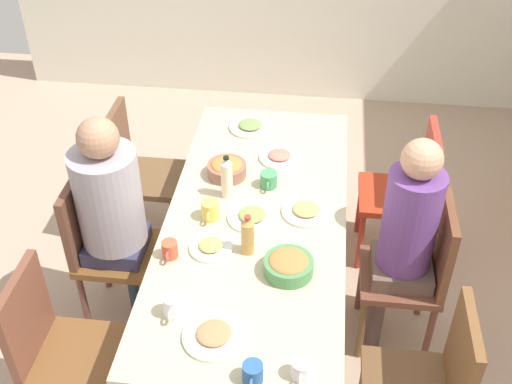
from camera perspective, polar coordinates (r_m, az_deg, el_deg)
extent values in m
plane|color=tan|center=(3.66, 0.00, -11.50)|extent=(6.29, 6.29, 0.00)
cube|color=#C1B892|center=(3.13, 0.00, -2.46)|extent=(2.03, 0.88, 0.04)
cylinder|color=tan|center=(4.13, -3.18, 1.96)|extent=(0.07, 0.07, 0.73)
cylinder|color=#A3835A|center=(4.08, 6.29, 1.28)|extent=(0.07, 0.07, 0.73)
cube|color=brown|center=(3.48, -12.23, -5.41)|extent=(0.40, 0.40, 0.04)
cylinder|color=brown|center=(3.80, -13.51, -5.90)|extent=(0.04, 0.04, 0.43)
cylinder|color=brown|center=(3.58, -15.16, -9.60)|extent=(0.04, 0.04, 0.43)
cylinder|color=brown|center=(3.71, -8.52, -6.43)|extent=(0.04, 0.04, 0.43)
cylinder|color=brown|center=(3.48, -9.85, -10.28)|extent=(0.04, 0.04, 0.43)
cube|color=brown|center=(3.39, -15.64, -2.19)|extent=(0.38, 0.04, 0.45)
cylinder|color=navy|center=(3.66, -9.93, -7.18)|extent=(0.09, 0.09, 0.45)
cylinder|color=#24374A|center=(3.55, -10.59, -8.98)|extent=(0.09, 0.09, 0.45)
cube|color=#31314E|center=(3.44, -12.36, -4.68)|extent=(0.30, 0.30, 0.10)
cylinder|color=#9F9AA4|center=(3.25, -13.09, -0.55)|extent=(0.33, 0.33, 0.53)
sphere|color=tan|center=(3.04, -14.02, 4.73)|extent=(0.20, 0.20, 0.20)
cube|color=brown|center=(3.98, -9.47, 1.20)|extent=(0.40, 0.40, 0.04)
cylinder|color=brown|center=(4.29, -10.79, 0.28)|extent=(0.04, 0.04, 0.43)
cylinder|color=brown|center=(4.04, -12.07, -2.64)|extent=(0.04, 0.04, 0.43)
cylinder|color=brown|center=(4.20, -6.35, -0.06)|extent=(0.04, 0.04, 0.43)
cylinder|color=brown|center=(3.95, -7.37, -3.06)|extent=(0.04, 0.04, 0.43)
cube|color=brown|center=(3.90, -12.37, 4.15)|extent=(0.38, 0.04, 0.45)
cube|color=brown|center=(3.36, 12.74, -7.46)|extent=(0.40, 0.40, 0.04)
cylinder|color=brown|center=(3.44, 15.26, -12.27)|extent=(0.04, 0.04, 0.43)
cylinder|color=brown|center=(3.66, 14.77, -8.22)|extent=(0.04, 0.04, 0.43)
cylinder|color=brown|center=(3.39, 9.48, -12.01)|extent=(0.04, 0.04, 0.43)
cylinder|color=brown|center=(3.62, 9.41, -7.92)|extent=(0.04, 0.04, 0.43)
cube|color=brown|center=(3.23, 16.47, -4.67)|extent=(0.38, 0.04, 0.45)
cylinder|color=brown|center=(3.45, 10.65, -10.83)|extent=(0.09, 0.09, 0.45)
cylinder|color=brown|center=(3.56, 10.58, -8.90)|extent=(0.09, 0.09, 0.45)
cube|color=brown|center=(3.32, 12.88, -6.73)|extent=(0.30, 0.30, 0.10)
cylinder|color=#6B3F8C|center=(3.11, 13.68, -2.51)|extent=(0.27, 0.27, 0.54)
sphere|color=tan|center=(2.90, 14.70, 2.86)|extent=(0.19, 0.19, 0.19)
cylinder|color=brown|center=(3.18, 9.55, -16.63)|extent=(0.04, 0.04, 0.43)
cube|color=brown|center=(2.77, 18.04, -14.09)|extent=(0.38, 0.04, 0.45)
cube|color=brown|center=(3.06, -15.93, -13.98)|extent=(0.40, 0.40, 0.04)
cylinder|color=brown|center=(3.39, -17.05, -13.71)|extent=(0.04, 0.04, 0.43)
cylinder|color=brown|center=(3.28, -11.38, -14.60)|extent=(0.04, 0.04, 0.43)
cube|color=brown|center=(2.96, -20.01, -10.54)|extent=(0.38, 0.04, 0.45)
cube|color=#B5351B|center=(3.87, 12.17, -0.37)|extent=(0.40, 0.40, 0.04)
cylinder|color=#AD2B2D|center=(3.91, 14.34, -4.68)|extent=(0.04, 0.04, 0.43)
cylinder|color=#B52C27|center=(4.16, 13.97, -1.54)|extent=(0.04, 0.04, 0.43)
cylinder|color=#B03627|center=(3.87, 9.36, -4.36)|extent=(0.04, 0.04, 0.43)
cylinder|color=#B42D29|center=(4.13, 9.31, -1.21)|extent=(0.04, 0.04, 0.43)
cube|color=#B33529|center=(3.76, 15.35, 2.26)|extent=(0.38, 0.04, 0.45)
cylinder|color=white|center=(3.10, -0.32, -2.29)|extent=(0.24, 0.24, 0.01)
ellipsoid|color=#899950|center=(3.09, -0.32, -2.01)|extent=(0.13, 0.13, 0.02)
cylinder|color=white|center=(2.59, -3.76, -12.78)|extent=(0.26, 0.26, 0.01)
ellipsoid|color=#D28155|center=(2.57, -3.78, -12.51)|extent=(0.14, 0.14, 0.02)
cylinder|color=silver|center=(2.94, -4.06, -5.04)|extent=(0.20, 0.20, 0.01)
ellipsoid|color=tan|center=(2.93, -4.07, -4.75)|extent=(0.11, 0.11, 0.02)
cylinder|color=beige|center=(3.77, -0.52, 5.84)|extent=(0.25, 0.25, 0.01)
ellipsoid|color=#799955|center=(3.76, -0.52, 6.09)|extent=(0.14, 0.14, 0.02)
cylinder|color=silver|center=(3.14, 4.53, -1.80)|extent=(0.24, 0.24, 0.01)
ellipsoid|color=tan|center=(3.13, 4.54, -1.52)|extent=(0.13, 0.13, 0.02)
cylinder|color=white|center=(3.51, 2.13, 3.10)|extent=(0.22, 0.22, 0.01)
ellipsoid|color=#CE7662|center=(3.50, 2.13, 3.36)|extent=(0.12, 0.12, 0.02)
cylinder|color=#97614F|center=(3.37, -2.63, 2.00)|extent=(0.21, 0.21, 0.07)
ellipsoid|color=#BB7B3A|center=(3.35, -2.65, 2.48)|extent=(0.17, 0.17, 0.04)
cylinder|color=#4B8850|center=(2.81, 2.93, -6.70)|extent=(0.22, 0.22, 0.07)
ellipsoid|color=#B7783F|center=(2.79, 2.96, -6.19)|extent=(0.18, 0.18, 0.04)
cylinder|color=white|center=(2.45, 4.07, -15.57)|extent=(0.07, 0.07, 0.08)
torus|color=white|center=(2.42, 3.99, -16.50)|extent=(0.05, 0.01, 0.05)
cylinder|color=#E9CD56|center=(3.09, -4.13, -1.62)|extent=(0.09, 0.09, 0.10)
torus|color=#DFC456|center=(3.05, -4.31, -2.28)|extent=(0.05, 0.01, 0.05)
cylinder|color=#47965E|center=(3.29, 1.15, 1.12)|extent=(0.09, 0.09, 0.08)
torus|color=#448B62|center=(3.24, 1.05, 0.53)|extent=(0.05, 0.01, 0.05)
cylinder|color=#CA5437|center=(2.90, -7.74, -5.12)|extent=(0.07, 0.07, 0.08)
torus|color=#CB483F|center=(2.87, -7.96, -5.77)|extent=(0.05, 0.01, 0.05)
cylinder|color=#2B5C9B|center=(2.43, -0.30, -15.91)|extent=(0.08, 0.08, 0.08)
torus|color=#3160A2|center=(2.40, -0.45, -16.89)|extent=(0.05, 0.01, 0.05)
cylinder|color=white|center=(2.65, -7.47, -10.11)|extent=(0.08, 0.08, 0.10)
torus|color=white|center=(2.62, -7.72, -10.92)|extent=(0.05, 0.01, 0.05)
cylinder|color=beige|center=(3.19, -2.64, 1.09)|extent=(0.06, 0.06, 0.20)
cone|color=#EEE6C9|center=(3.12, -2.70, 2.78)|extent=(0.05, 0.05, 0.03)
cylinder|color=black|center=(3.11, -2.71, 3.08)|extent=(0.03, 0.03, 0.01)
cylinder|color=tan|center=(2.87, -0.74, -4.13)|extent=(0.06, 0.06, 0.17)
cone|color=tan|center=(2.81, -0.76, -2.61)|extent=(0.05, 0.05, 0.03)
cylinder|color=red|center=(2.79, -0.76, -2.30)|extent=(0.03, 0.03, 0.01)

